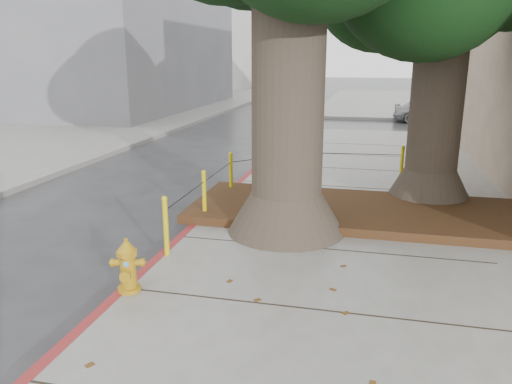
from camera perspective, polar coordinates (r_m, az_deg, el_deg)
ground at (r=6.40m, az=1.85°, el=-13.92°), size 140.00×140.00×0.00m
sidewalk_far at (r=35.95m, az=21.33°, el=9.46°), size 16.00×20.00×0.15m
curb_red at (r=9.08m, az=-7.46°, el=-4.43°), size 0.14×26.00×0.16m
planter_bed at (r=9.82m, az=11.57°, el=-2.14°), size 6.40×2.60×0.16m
building_far_grey at (r=31.97m, az=-18.16°, el=19.80°), size 12.00×16.00×12.00m
building_far_white at (r=53.79m, az=-6.89°, el=19.92°), size 12.00×18.00×15.00m
bollard_ring at (r=10.34m, az=1.98°, el=1.56°), size 3.79×5.39×0.95m
fire_hydrant at (r=6.72m, az=-14.46°, el=-8.15°), size 0.39×0.38×0.73m
car_silver at (r=25.53m, az=19.39°, el=8.82°), size 3.57×1.59×1.19m
car_dark at (r=27.47m, az=-15.00°, el=9.51°), size 1.67×3.97×1.15m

